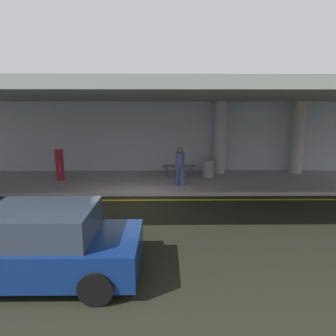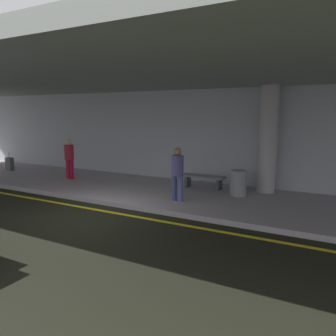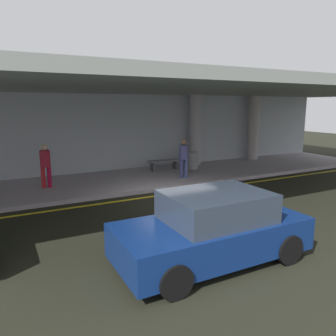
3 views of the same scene
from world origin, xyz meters
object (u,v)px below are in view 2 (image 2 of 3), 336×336
object	(u,v)px
support_column_far_left	(268,140)
suitcase_upright_primary	(10,164)
person_waiting_for_ride	(177,171)
trash_bin_steel	(238,183)
traveler_with_luggage	(69,156)
bench_metal	(203,179)

from	to	relation	value
support_column_far_left	suitcase_upright_primary	size ratio (longest dim) A/B	4.06
person_waiting_for_ride	trash_bin_steel	size ratio (longest dim) A/B	1.98
person_waiting_for_ride	traveler_with_luggage	bearing A→B (deg)	151.01
bench_metal	suitcase_upright_primary	bearing A→B (deg)	-175.26
suitcase_upright_primary	trash_bin_steel	bearing A→B (deg)	28.22
person_waiting_for_ride	suitcase_upright_primary	size ratio (longest dim) A/B	1.87
bench_metal	trash_bin_steel	bearing A→B (deg)	-14.71
traveler_with_luggage	person_waiting_for_ride	distance (m)	5.61
support_column_far_left	bench_metal	world-z (taller)	support_column_far_left
support_column_far_left	trash_bin_steel	distance (m)	1.84
support_column_far_left	traveler_with_luggage	world-z (taller)	support_column_far_left
trash_bin_steel	bench_metal	bearing A→B (deg)	165.29
support_column_far_left	trash_bin_steel	size ratio (longest dim) A/B	4.29
person_waiting_for_ride	bench_metal	bearing A→B (deg)	69.35
support_column_far_left	suitcase_upright_primary	bearing A→B (deg)	-173.31
person_waiting_for_ride	trash_bin_steel	xyz separation A→B (m)	(1.47, 1.62, -0.54)
bench_metal	support_column_far_left	bearing A→B (deg)	15.31
traveler_with_luggage	support_column_far_left	bearing A→B (deg)	106.96
support_column_far_left	traveler_with_luggage	bearing A→B (deg)	-168.45
suitcase_upright_primary	bench_metal	xyz separation A→B (m)	(9.71, 0.81, 0.04)
person_waiting_for_ride	bench_metal	world-z (taller)	person_waiting_for_ride
person_waiting_for_ride	bench_metal	distance (m)	2.08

